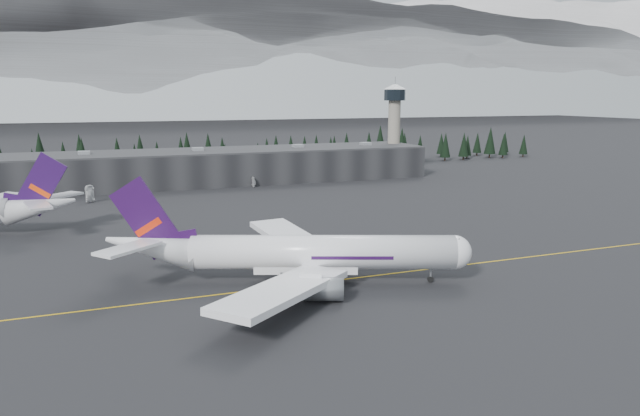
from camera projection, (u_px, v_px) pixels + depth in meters
name	position (u px, v px, depth m)	size (l,w,h in m)	color
ground	(357.00, 274.00, 107.05)	(1400.00, 1400.00, 0.00)	black
taxiline	(362.00, 277.00, 105.21)	(400.00, 0.40, 0.02)	gold
terminal	(225.00, 166.00, 220.60)	(160.00, 30.00, 12.60)	black
control_tower	(394.00, 118.00, 245.99)	(10.00, 10.00, 37.70)	gray
treeline	(208.00, 154.00, 254.35)	(360.00, 20.00, 15.00)	black
mountain_ridge	(128.00, 115.00, 1025.24)	(4400.00, 900.00, 420.00)	white
jet_main	(291.00, 253.00, 101.46)	(63.28, 56.55, 19.27)	white
gse_vehicle_a	(90.00, 200.00, 178.73)	(2.60, 5.63, 1.57)	silver
gse_vehicle_b	(254.00, 185.00, 209.24)	(1.56, 3.89, 1.32)	silver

